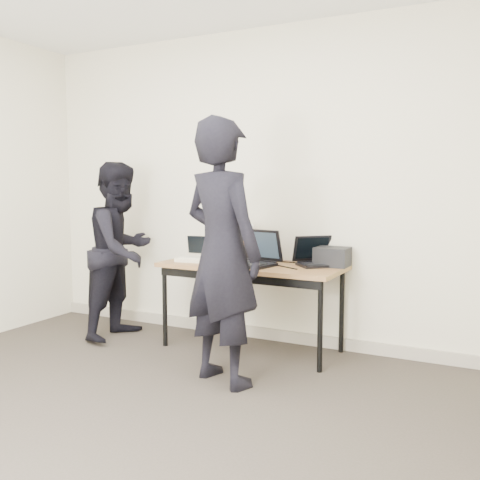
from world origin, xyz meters
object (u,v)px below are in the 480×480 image
Objects in this scene: laptop_beige at (196,255)px; leather_satchel at (244,245)px; laptop_center at (254,257)px; desk at (251,271)px; person_observer at (121,250)px; person_typist at (222,252)px; laptop_right at (316,259)px; equipment_box at (332,257)px.

laptop_beige is 0.43m from leather_satchel.
laptop_center is at bearing -48.49° from leather_satchel.
person_observer reaches higher than desk.
desk is at bearing -82.71° from person_observer.
leather_satchel is at bearing -69.56° from person_observer.
desk is 0.52m from laptop_beige.
leather_satchel is at bearing 129.31° from desk.
person_typist is (0.09, -0.71, 0.13)m from laptop_center.
laptop_right is 0.13m from equipment_box.
laptop_beige is at bearing -168.88° from equipment_box.
laptop_center is 0.35m from leather_satchel.
laptop_center is 0.73m from person_typist.
leather_satchel is at bearing 31.04° from laptop_beige.
laptop_right reaches higher than equipment_box.
laptop_right is 1.01m from person_typist.
equipment_box is (0.59, 0.23, 0.01)m from laptop_center.
equipment_box is at bearing 17.97° from desk.
person_typist reaches higher than laptop_right.
leather_satchel reaches higher than desk.
person_typist is 1.47m from person_observer.
person_observer is at bearing -157.86° from leather_satchel.
laptop_center is 0.63m from equipment_box.
person_observer reaches higher than leather_satchel.
equipment_box is (1.14, 0.22, 0.03)m from laptop_beige.
laptop_right is (0.46, 0.22, -0.01)m from laptop_center.
laptop_right is 1.68× the size of equipment_box.
laptop_beige is 1.03m from laptop_right.
equipment_box is 1.87m from person_observer.
laptop_right is (0.50, 0.18, 0.11)m from desk.
desk is 0.96× the size of person_observer.
person_observer is (-1.21, -0.17, 0.12)m from desk.
laptop_right is at bearing -2.80° from leather_satchel.
desk is 1.22m from person_observer.
leather_satchel is 0.81m from equipment_box.
leather_satchel is at bearing 133.83° from laptop_right.
laptop_right is at bearing 4.70° from laptop_beige.
laptop_beige is at bearing 149.63° from laptop_right.
leather_satchel is 1.10m from person_observer.
laptop_right is at bearing -175.39° from equipment_box.
person_observer is at bearing 149.26° from laptop_right.
laptop_beige is 0.17× the size of person_typist.
laptop_right is at bearing 20.94° from desk.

